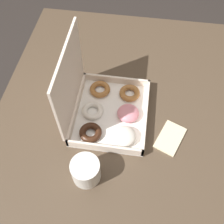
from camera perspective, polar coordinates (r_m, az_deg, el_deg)
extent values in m
plane|color=#2D2826|center=(1.67, 2.93, -14.42)|extent=(8.00, 8.00, 0.00)
cube|color=#4C3D2D|center=(1.00, 4.73, -0.47)|extent=(1.13, 1.03, 0.03)
cylinder|color=#4C3D2D|center=(1.68, 21.64, 5.35)|extent=(0.06, 0.06, 0.72)
cylinder|color=#4C3D2D|center=(1.68, -10.54, 9.20)|extent=(0.06, 0.06, 0.72)
cube|color=white|center=(0.97, 0.00, -0.45)|extent=(0.31, 0.26, 0.01)
cube|color=silver|center=(0.96, 7.58, -0.72)|extent=(0.31, 0.01, 0.03)
cube|color=silver|center=(0.98, -7.42, 1.09)|extent=(0.31, 0.01, 0.03)
cube|color=silver|center=(0.88, -1.41, -7.83)|extent=(0.01, 0.26, 0.03)
cube|color=silver|center=(1.05, 1.19, 6.97)|extent=(0.01, 0.26, 0.03)
cube|color=silver|center=(0.86, -9.00, 6.69)|extent=(0.31, 0.01, 0.26)
ellipsoid|color=white|center=(0.90, 2.99, -5.26)|extent=(0.08, 0.08, 0.04)
ellipsoid|color=pink|center=(0.95, 3.76, -0.29)|extent=(0.08, 0.08, 0.04)
torus|color=#9E6633|center=(1.02, 4.07, 4.12)|extent=(0.08, 0.08, 0.02)
torus|color=#381E11|center=(0.92, -4.47, -4.52)|extent=(0.08, 0.08, 0.02)
torus|color=white|center=(0.97, -4.00, 0.26)|extent=(0.08, 0.08, 0.02)
torus|color=#9E6633|center=(1.03, -2.44, 4.94)|extent=(0.08, 0.08, 0.02)
cylinder|color=white|center=(0.83, -5.47, -12.66)|extent=(0.09, 0.09, 0.09)
cylinder|color=black|center=(0.80, -5.70, -11.66)|extent=(0.07, 0.07, 0.01)
cube|color=beige|center=(0.95, 12.76, -5.53)|extent=(0.14, 0.12, 0.01)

